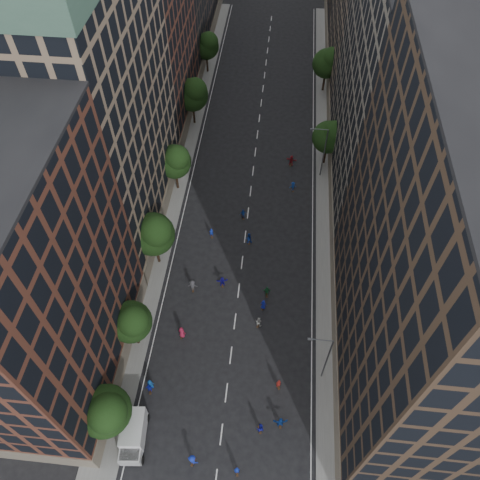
{
  "coord_description": "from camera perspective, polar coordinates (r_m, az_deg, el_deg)",
  "views": [
    {
      "loc": [
        3.42,
        -9.61,
        51.79
      ],
      "look_at": [
        -0.51,
        29.26,
        2.0
      ],
      "focal_mm": 35.0,
      "sensor_mm": 36.0,
      "label": 1
    }
  ],
  "objects": [
    {
      "name": "streetlamp_far",
      "position": [
        72.14,
        10.08,
        10.72
      ],
      "size": [
        2.64,
        0.22,
        9.06
      ],
      "color": "#595B60",
      "rests_on": "ground"
    },
    {
      "name": "skater_7",
      "position": [
        54.78,
        4.71,
        -17.06
      ],
      "size": [
        0.7,
        0.58,
        1.62
      ],
      "primitive_type": "imported",
      "rotation": [
        0.0,
        0.0,
        3.53
      ],
      "color": "maroon",
      "rests_on": "ground"
    },
    {
      "name": "skater_0",
      "position": [
        55.48,
        -10.87,
        -16.9
      ],
      "size": [
        0.9,
        0.68,
        1.66
      ],
      "primitive_type": "imported",
      "rotation": [
        0.0,
        0.0,
        3.35
      ],
      "color": "#124999",
      "rests_on": "ground"
    },
    {
      "name": "skater_13",
      "position": [
        65.76,
        -3.51,
        0.88
      ],
      "size": [
        0.66,
        0.54,
        1.56
      ],
      "primitive_type": "imported",
      "rotation": [
        0.0,
        0.0,
        3.48
      ],
      "color": "#1732BC",
      "rests_on": "ground"
    },
    {
      "name": "skater_16",
      "position": [
        67.85,
        0.39,
        3.18
      ],
      "size": [
        1.04,
        0.66,
        1.65
      ],
      "primitive_type": "imported",
      "rotation": [
        0.0,
        0.0,
        3.43
      ],
      "color": "#123895",
      "rests_on": "ground"
    },
    {
      "name": "tree_left_4",
      "position": [
        81.11,
        -5.76,
        17.33
      ],
      "size": [
        5.4,
        5.4,
        9.08
      ],
      "color": "black",
      "rests_on": "ground"
    },
    {
      "name": "tree_left_5",
      "position": [
        94.72,
        -4.06,
        22.63
      ],
      "size": [
        4.8,
        4.8,
        8.33
      ],
      "color": "black",
      "rests_on": "ground"
    },
    {
      "name": "tree_right_a",
      "position": [
        74.13,
        10.9,
        12.35
      ],
      "size": [
        5.0,
        5.0,
        8.39
      ],
      "color": "black",
      "rests_on": "ground"
    },
    {
      "name": "bldg_left_c",
      "position": [
        80.63,
        -12.05,
        22.89
      ],
      "size": [
        14.0,
        20.0,
        28.0
      ],
      "primitive_type": "cube",
      "color": "#582E21",
      "rests_on": "ground"
    },
    {
      "name": "skater_17",
      "position": [
        76.1,
        6.27,
        9.57
      ],
      "size": [
        1.79,
        0.92,
        1.85
      ],
      "primitive_type": "imported",
      "rotation": [
        0.0,
        0.0,
        2.91
      ],
      "color": "maroon",
      "rests_on": "ground"
    },
    {
      "name": "skater_4",
      "position": [
        55.36,
        -10.97,
        -17.33
      ],
      "size": [
        0.97,
        0.49,
        1.58
      ],
      "primitive_type": "imported",
      "rotation": [
        0.0,
        0.0,
        3.26
      ],
      "color": "#1621B4",
      "rests_on": "ground"
    },
    {
      "name": "sidewalk_right",
      "position": [
        77.52,
        10.74,
        8.98
      ],
      "size": [
        4.0,
        105.0,
        0.15
      ],
      "primitive_type": "cube",
      "color": "slate",
      "rests_on": "ground"
    },
    {
      "name": "bldg_right_b",
      "position": [
        66.05,
        19.28,
        16.67
      ],
      "size": [
        14.0,
        28.0,
        33.0
      ],
      "primitive_type": "cube",
      "color": "#6A6357",
      "rests_on": "ground"
    },
    {
      "name": "cargo_van",
      "position": [
        53.38,
        -12.91,
        -22.15
      ],
      "size": [
        2.89,
        5.39,
        2.77
      ],
      "rotation": [
        0.0,
        0.0,
        0.09
      ],
      "color": "silver",
      "rests_on": "ground"
    },
    {
      "name": "skater_5",
      "position": [
        53.38,
        4.96,
        -21.27
      ],
      "size": [
        1.64,
        0.73,
        1.71
      ],
      "primitive_type": "imported",
      "rotation": [
        0.0,
        0.0,
        3.29
      ],
      "color": "navy",
      "rests_on": "ground"
    },
    {
      "name": "skater_15",
      "position": [
        72.14,
        6.46,
        6.49
      ],
      "size": [
        1.16,
        0.89,
        1.59
      ],
      "primitive_type": "imported",
      "rotation": [
        0.0,
        0.0,
        3.47
      ],
      "color": "navy",
      "rests_on": "ground"
    },
    {
      "name": "sidewalk_left",
      "position": [
        78.57,
        -7.14,
        10.26
      ],
      "size": [
        4.0,
        105.0,
        0.15
      ],
      "primitive_type": "cube",
      "color": "slate",
      "rests_on": "ground"
    },
    {
      "name": "skater_3",
      "position": [
        52.42,
        -5.79,
        -25.16
      ],
      "size": [
        1.32,
        1.02,
        1.81
      ],
      "primitive_type": "imported",
      "rotation": [
        0.0,
        0.0,
        2.81
      ],
      "color": "#162BB6",
      "rests_on": "ground"
    },
    {
      "name": "tree_right_b",
      "position": [
        90.35,
        10.7,
        20.54
      ],
      "size": [
        5.2,
        5.2,
        8.83
      ],
      "color": "black",
      "rests_on": "ground"
    },
    {
      "name": "skater_6",
      "position": [
        57.47,
        -7.11,
        -11.12
      ],
      "size": [
        1.04,
        0.83,
        1.86
      ],
      "primitive_type": "imported",
      "rotation": [
        0.0,
        0.0,
        2.84
      ],
      "color": "#AD1C3E",
      "rests_on": "ground"
    },
    {
      "name": "skater_8",
      "position": [
        57.87,
        2.27,
        -9.94
      ],
      "size": [
        0.94,
        0.83,
        1.63
      ],
      "primitive_type": "imported",
      "rotation": [
        0.0,
        0.0,
        2.84
      ],
      "color": "#B8B8B4",
      "rests_on": "ground"
    },
    {
      "name": "ground",
      "position": [
        71.8,
        1.27,
        5.7
      ],
      "size": [
        240.0,
        240.0,
        0.0
      ],
      "primitive_type": "plane",
      "color": "black",
      "rests_on": "ground"
    },
    {
      "name": "bldg_left_b",
      "position": [
        60.85,
        -17.61,
        14.48
      ],
      "size": [
        14.0,
        26.0,
        34.0
      ],
      "primitive_type": "cube",
      "color": "#836C56",
      "rests_on": "ground"
    },
    {
      "name": "tree_left_3",
      "position": [
        69.05,
        -7.93,
        9.57
      ],
      "size": [
        5.0,
        5.0,
        8.58
      ],
      "color": "black",
      "rests_on": "ground"
    },
    {
      "name": "skater_12",
      "position": [
        59.09,
        2.86,
        -7.87
      ],
      "size": [
        0.88,
        0.67,
        1.6
      ],
      "primitive_type": "imported",
      "rotation": [
        0.0,
        0.0,
        2.91
      ],
      "color": "#131D9C",
      "rests_on": "ground"
    },
    {
      "name": "skater_9",
      "position": [
        60.6,
        -5.79,
        -5.57
      ],
      "size": [
        1.27,
        0.78,
        1.91
      ],
      "primitive_type": "imported",
      "rotation": [
        0.0,
        0.0,
        3.2
      ],
      "color": "#3E3D42",
      "rests_on": "ground"
    },
    {
      "name": "streetlamp_near",
      "position": [
        51.86,
        10.4,
        -13.85
      ],
      "size": [
        2.64,
        0.22,
        9.06
      ],
      "color": "#595B60",
      "rests_on": "ground"
    },
    {
      "name": "skater_11",
      "position": [
        60.83,
        -2.18,
        -5.09
      ],
      "size": [
        1.61,
        0.83,
        1.66
      ],
      "primitive_type": "imported",
      "rotation": [
        0.0,
        0.0,
        3.38
      ],
      "color": "#191295",
      "rests_on": "ground"
    },
    {
      "name": "skater_1",
      "position": [
        52.09,
        -0.38,
        -26.27
      ],
      "size": [
        0.66,
        0.51,
        1.63
      ],
      "primitive_type": "imported",
      "rotation": [
        0.0,
        0.0,
        3.36
      ],
      "color": "#142DAA",
      "rests_on": "ground"
    },
    {
      "name": "tree_left_1",
      "position": [
        53.83,
        -13.08,
        -9.66
      ],
      "size": [
        4.8,
        4.8,
        8.21
      ],
      "color": "black",
      "rests_on": "ground"
    },
    {
      "name": "bldg_right_a",
      "position": [
        44.61,
        23.81,
        -3.64
      ],
      "size": [
        14.0,
        30.0,
        36.0
      ],
      "primitive_type": "cube",
      "color": "#413022",
      "rests_on": "ground"
    },
    {
      "name": "skater_10",
      "position": [
        60.0,
        3.3,
        -6.27
      ],
      "size": [
        1.09,
        0.54,
        1.8
      ],
      "primitive_type": "imported",
      "rotation": [
        0.0,
        0.0,
        3.24
      ],
      "color": "#1C6034",
      "rests_on": "ground"
    },
    {
      "name": "tree_left_2",
      "position": [
        59.4,
        -10.46,
        0.81
      ],
      "size": [
        5.6,
        5.6,
        9.45
      ],
      "color": "black",
      "rests_on": "ground"
    },
    {
      "name": "skater_2",
      "position": [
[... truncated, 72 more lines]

